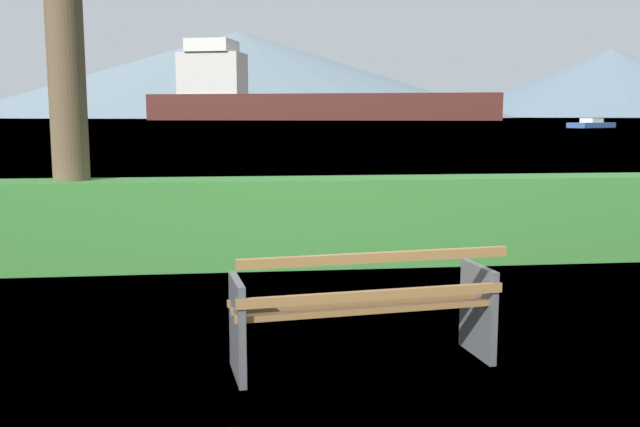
# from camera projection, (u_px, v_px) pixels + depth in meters

# --- Properties ---
(ground_plane) EXTENTS (1400.00, 1400.00, 0.00)m
(ground_plane) POSITION_uv_depth(u_px,v_px,m) (362.00, 364.00, 4.98)
(ground_plane) COLOR #4C6B33
(water_surface) EXTENTS (620.00, 620.00, 0.00)m
(water_surface) POSITION_uv_depth(u_px,v_px,m) (241.00, 119.00, 308.55)
(water_surface) COLOR slate
(water_surface) RESTS_ON ground_plane
(park_bench) EXTENTS (1.90, 0.80, 0.87)m
(park_bench) POSITION_uv_depth(u_px,v_px,m) (365.00, 308.00, 4.86)
(park_bench) COLOR olive
(park_bench) RESTS_ON ground_plane
(hedge_row) EXTENTS (12.49, 0.70, 1.02)m
(hedge_row) POSITION_uv_depth(u_px,v_px,m) (312.00, 221.00, 8.26)
(hedge_row) COLOR #387A33
(hedge_row) RESTS_ON ground_plane
(cargo_ship_large) EXTENTS (119.19, 49.01, 27.49)m
(cargo_ship_large) POSITION_uv_depth(u_px,v_px,m) (294.00, 98.00, 240.04)
(cargo_ship_large) COLOR #471E19
(cargo_ship_large) RESTS_ON water_surface
(fishing_boat_near) EXTENTS (8.23, 6.54, 1.32)m
(fishing_boat_near) POSITION_uv_depth(u_px,v_px,m) (591.00, 124.00, 97.78)
(fishing_boat_near) COLOR #335693
(fishing_boat_near) RESTS_ON water_surface
(distant_hills) EXTENTS (932.07, 419.76, 65.80)m
(distant_hills) POSITION_uv_depth(u_px,v_px,m) (219.00, 79.00, 555.03)
(distant_hills) COLOR gray
(distant_hills) RESTS_ON ground_plane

